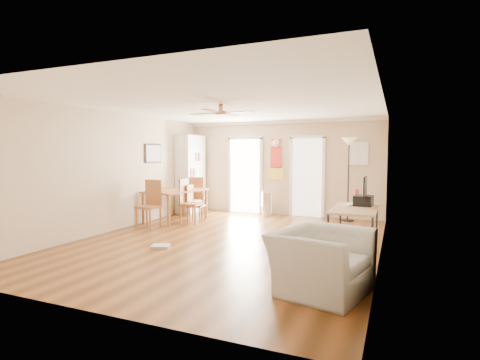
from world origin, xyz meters
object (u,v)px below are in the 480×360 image
at_px(dining_chair_right_b, 191,201).
at_px(wastebasket_a, 308,236).
at_px(trash_can, 267,204).
at_px(armchair, 321,261).
at_px(dining_table, 176,205).
at_px(computer_desk, 354,231).
at_px(torchiere_lamp, 348,179).
at_px(dining_chair_right_a, 196,204).
at_px(wastebasket_b, 344,251).
at_px(bookshelf, 191,174).
at_px(dining_chair_far, 197,196).
at_px(printer, 363,201).
at_px(dining_chair_near, 148,204).

xyz_separation_m(dining_chair_right_b, wastebasket_a, (3.07, -0.92, -0.40)).
xyz_separation_m(trash_can, armchair, (2.42, -5.10, 0.05)).
distance_m(dining_table, computer_desk, 4.72).
bearing_deg(armchair, torchiere_lamp, 17.30).
distance_m(dining_chair_right_a, wastebasket_b, 4.36).
relative_size(bookshelf, computer_desk, 1.52).
height_order(dining_chair_far, computer_desk, dining_chair_far).
relative_size(dining_table, dining_chair_right_a, 1.72).
bearing_deg(dining_chair_right_b, printer, -107.30).
relative_size(dining_chair_near, dining_chair_far, 1.04).
relative_size(dining_chair_far, wastebasket_b, 3.59).
distance_m(trash_can, torchiere_lamp, 2.25).
height_order(dining_chair_near, computer_desk, dining_chair_near).
bearing_deg(armchair, trash_can, 39.44).
height_order(dining_chair_near, printer, dining_chair_near).
bearing_deg(dining_chair_right_b, dining_chair_right_a, -3.50).
xyz_separation_m(dining_table, trash_can, (1.88, 1.63, -0.06)).
height_order(trash_can, armchair, armchair).
relative_size(dining_chair_near, computer_desk, 0.74).
xyz_separation_m(bookshelf, dining_table, (0.36, -1.35, -0.72)).
bearing_deg(trash_can, dining_chair_near, -126.77).
relative_size(wastebasket_a, wastebasket_b, 0.97).
bearing_deg(printer, dining_table, 171.09).
distance_m(dining_chair_right_b, trash_can, 2.25).
bearing_deg(dining_chair_right_b, computer_desk, -111.85).
bearing_deg(wastebasket_b, dining_chair_right_b, 154.70).
relative_size(dining_chair_right_a, dining_chair_far, 0.87).
bearing_deg(wastebasket_a, bookshelf, 148.45).
bearing_deg(dining_chair_far, wastebasket_a, 129.83).
xyz_separation_m(computer_desk, armchair, (-0.19, -1.99, -0.01)).
bearing_deg(dining_chair_right_b, bookshelf, 27.32).
bearing_deg(dining_chair_far, trash_can, 176.89).
xyz_separation_m(torchiere_lamp, printer, (0.59, -2.83, -0.18)).
height_order(dining_chair_right_a, armchair, dining_chair_right_a).
bearing_deg(armchair, wastebasket_b, 10.80).
relative_size(dining_chair_far, printer, 3.00).
bearing_deg(wastebasket_b, bookshelf, 144.89).
xyz_separation_m(dining_chair_right_b, computer_desk, (3.94, -1.31, -0.15)).
relative_size(dining_table, dining_chair_far, 1.50).
xyz_separation_m(bookshelf, armchair, (4.66, -4.81, -0.73)).
xyz_separation_m(dining_chair_far, wastebasket_a, (3.62, -2.19, -0.38)).
bearing_deg(bookshelf, dining_chair_far, -36.08).
bearing_deg(dining_chair_near, wastebasket_b, -11.51).
bearing_deg(trash_can, dining_chair_right_a, -130.27).
relative_size(bookshelf, wastebasket_b, 7.63).
xyz_separation_m(trash_can, torchiere_lamp, (2.13, 0.03, 0.72)).
bearing_deg(armchair, dining_chair_far, 57.35).
bearing_deg(dining_chair_right_a, trash_can, -48.00).
bearing_deg(trash_can, torchiere_lamp, 0.94).
bearing_deg(dining_chair_near, bookshelf, 97.23).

